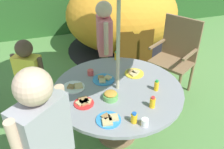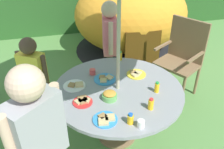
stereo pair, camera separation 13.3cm
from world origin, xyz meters
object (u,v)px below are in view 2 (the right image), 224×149
at_px(child_in_yellow_shirt, 33,70).
at_px(plate_mid_right, 75,85).
at_px(plate_back_edge, 105,79).
at_px(juice_bottle_near_right, 120,56).
at_px(plate_front_edge, 105,119).
at_px(juice_bottle_far_right, 130,119).
at_px(plate_near_left, 136,74).
at_px(child_in_grey_shirt, 37,130).
at_px(cup_far, 141,124).
at_px(juice_bottle_center_back, 151,104).
at_px(dome_tent, 131,15).
at_px(child_in_pink_shirt, 110,35).
at_px(garden_table, 118,97).
at_px(cup_near, 92,72).
at_px(juice_bottle_far_left, 157,87).
at_px(snack_bowl, 110,96).
at_px(wooden_chair, 182,54).
at_px(plate_center_front, 83,101).

relative_size(child_in_yellow_shirt, plate_mid_right, 4.72).
relative_size(plate_back_edge, juice_bottle_near_right, 2.07).
bearing_deg(plate_front_edge, juice_bottle_near_right, 67.48).
height_order(plate_front_edge, juice_bottle_far_right, juice_bottle_far_right).
bearing_deg(plate_near_left, child_in_grey_shirt, -140.98).
bearing_deg(cup_far, plate_front_edge, 150.88).
bearing_deg(juice_bottle_center_back, child_in_grey_shirt, -165.54).
bearing_deg(plate_near_left, dome_tent, 73.25).
bearing_deg(juice_bottle_center_back, child_in_pink_shirt, 91.35).
xyz_separation_m(plate_front_edge, juice_bottle_far_right, (0.20, -0.09, 0.04)).
relative_size(garden_table, juice_bottle_near_right, 11.80).
bearing_deg(juice_bottle_far_right, cup_near, 101.10).
relative_size(plate_near_left, cup_near, 3.18).
distance_m(garden_table, juice_bottle_far_left, 0.43).
xyz_separation_m(plate_mid_right, plate_near_left, (0.70, 0.06, 0.00)).
bearing_deg(child_in_grey_shirt, snack_bowl, -2.66).
xyz_separation_m(snack_bowl, plate_back_edge, (0.03, 0.34, -0.03)).
height_order(wooden_chair, plate_back_edge, wooden_chair).
distance_m(wooden_chair, plate_back_edge, 1.31).
relative_size(plate_back_edge, cup_far, 3.46).
xyz_separation_m(snack_bowl, juice_bottle_near_right, (0.32, 0.74, 0.01)).
bearing_deg(wooden_chair, plate_center_front, -92.66).
height_order(plate_near_left, cup_near, cup_near).
bearing_deg(wooden_chair, plate_back_edge, -99.28).
height_order(garden_table, juice_bottle_near_right, juice_bottle_near_right).
xyz_separation_m(juice_bottle_far_right, cup_far, (0.07, -0.06, -0.01)).
xyz_separation_m(plate_front_edge, plate_near_left, (0.50, 0.64, -0.00)).
relative_size(dome_tent, child_in_yellow_shirt, 2.10).
xyz_separation_m(garden_table, plate_back_edge, (-0.09, 0.19, 0.12)).
height_order(child_in_pink_shirt, plate_near_left, child_in_pink_shirt).
relative_size(child_in_grey_shirt, plate_near_left, 6.48).
height_order(plate_center_front, cup_near, cup_near).
bearing_deg(dome_tent, juice_bottle_center_back, -100.10).
relative_size(snack_bowl, juice_bottle_far_left, 1.24).
relative_size(plate_mid_right, juice_bottle_center_back, 2.01).
relative_size(plate_back_edge, plate_near_left, 1.09).
relative_size(child_in_pink_shirt, juice_bottle_far_right, 12.61).
bearing_deg(juice_bottle_far_left, child_in_grey_shirt, -156.96).
bearing_deg(wooden_chair, juice_bottle_far_right, -75.02).
xyz_separation_m(child_in_yellow_shirt, juice_bottle_far_right, (0.83, -1.08, 0.02)).
height_order(plate_near_left, juice_bottle_center_back, juice_bottle_center_back).
relative_size(child_in_grey_shirt, plate_back_edge, 5.94).
bearing_deg(juice_bottle_center_back, dome_tent, 75.54).
relative_size(juice_bottle_near_right, juice_bottle_far_right, 1.11).
bearing_deg(cup_far, plate_back_edge, 99.56).
bearing_deg(dome_tent, cup_far, -102.33).
distance_m(wooden_chair, cup_near, 1.37).
relative_size(snack_bowl, juice_bottle_near_right, 1.27).
bearing_deg(cup_near, juice_bottle_far_left, -41.29).
relative_size(plate_center_front, cup_far, 2.76).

